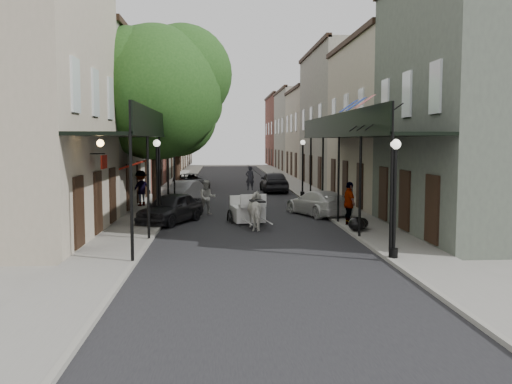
{
  "coord_description": "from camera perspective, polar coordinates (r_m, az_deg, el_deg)",
  "views": [
    {
      "loc": [
        -1.29,
        -19.33,
        3.78
      ],
      "look_at": [
        0.2,
        4.8,
        1.6
      ],
      "focal_mm": 40.0,
      "sensor_mm": 36.0,
      "label": 1
    }
  ],
  "objects": [
    {
      "name": "lamppost_right_near",
      "position": [
        18.23,
        13.69,
        -0.44
      ],
      "size": [
        0.32,
        0.32,
        3.71
      ],
      "color": "black",
      "rests_on": "sidewalk_right"
    },
    {
      "name": "car_left_far",
      "position": [
        44.54,
        -6.49,
        1.05
      ],
      "size": [
        3.38,
        4.87,
        1.23
      ],
      "primitive_type": "imported",
      "rotation": [
        0.0,
        0.0,
        0.33
      ],
      "color": "black",
      "rests_on": "ground"
    },
    {
      "name": "lamppost_right_far",
      "position": [
        37.75,
        4.69,
        2.51
      ],
      "size": [
        0.32,
        0.32,
        3.71
      ],
      "color": "black",
      "rests_on": "sidewalk_right"
    },
    {
      "name": "carriage",
      "position": [
        26.69,
        -1.03,
        -0.75
      ],
      "size": [
        1.85,
        2.54,
        2.67
      ],
      "rotation": [
        0.0,
        0.0,
        0.17
      ],
      "color": "black",
      "rests_on": "ground"
    },
    {
      "name": "pedestrian_walking",
      "position": [
        29.19,
        -4.9,
        -0.55
      ],
      "size": [
        0.92,
        0.75,
        1.78
      ],
      "primitive_type": "imported",
      "rotation": [
        0.0,
        0.0,
        0.09
      ],
      "color": "beige",
      "rests_on": "ground"
    },
    {
      "name": "building_row_right",
      "position": [
        50.33,
        7.86,
        6.78
      ],
      "size": [
        5.0,
        80.0,
        10.5
      ],
      "primitive_type": "cube",
      "color": "gray",
      "rests_on": "ground"
    },
    {
      "name": "car_left_near",
      "position": [
        26.37,
        -8.53,
        -1.6
      ],
      "size": [
        3.21,
        4.46,
        1.41
      ],
      "primitive_type": "imported",
      "rotation": [
        0.0,
        0.0,
        -0.42
      ],
      "color": "black",
      "rests_on": "ground"
    },
    {
      "name": "building_row_left",
      "position": [
        49.89,
        -12.03,
        6.73
      ],
      "size": [
        5.0,
        80.0,
        10.5
      ],
      "primitive_type": "cube",
      "color": "#B0A28D",
      "rests_on": "ground"
    },
    {
      "name": "tree_near",
      "position": [
        29.77,
        -9.27,
        10.31
      ],
      "size": [
        7.31,
        6.8,
        9.63
      ],
      "color": "#382619",
      "rests_on": "sidewalk_left"
    },
    {
      "name": "car_left_mid",
      "position": [
        35.64,
        -7.23,
        0.07
      ],
      "size": [
        2.52,
        4.14,
        1.29
      ],
      "primitive_type": "imported",
      "rotation": [
        0.0,
        0.0,
        -0.32
      ],
      "color": "#A9A9AE",
      "rests_on": "ground"
    },
    {
      "name": "trash_bags",
      "position": [
        23.71,
        10.2,
        -3.15
      ],
      "size": [
        0.94,
        1.09,
        0.58
      ],
      "color": "black",
      "rests_on": "sidewalk_right"
    },
    {
      "name": "sidewalk_right",
      "position": [
        40.0,
        5.54,
        -0.21
      ],
      "size": [
        2.2,
        90.0,
        0.12
      ],
      "primitive_type": "cube",
      "color": "gray",
      "rests_on": "ground"
    },
    {
      "name": "car_right_near",
      "position": [
        28.91,
        6.23,
        -1.11
      ],
      "size": [
        3.22,
        4.78,
        1.29
      ],
      "primitive_type": "imported",
      "rotation": [
        0.0,
        0.0,
        3.49
      ],
      "color": "silver",
      "rests_on": "ground"
    },
    {
      "name": "horse",
      "position": [
        24.3,
        0.2,
        -1.9
      ],
      "size": [
        1.16,
        2.0,
        1.59
      ],
      "primitive_type": "imported",
      "rotation": [
        0.0,
        0.0,
        3.31
      ],
      "color": "white",
      "rests_on": "ground"
    },
    {
      "name": "lamppost_left",
      "position": [
        25.54,
        -9.84,
        1.19
      ],
      "size": [
        0.32,
        0.32,
        3.71
      ],
      "color": "black",
      "rests_on": "sidewalk_left"
    },
    {
      "name": "gallery_right",
      "position": [
        27.0,
        9.53,
        5.66
      ],
      "size": [
        2.2,
        18.05,
        4.88
      ],
      "color": "black",
      "rests_on": "sidewalk_right"
    },
    {
      "name": "pedestrian_sidewalk_left",
      "position": [
        32.74,
        -11.43,
        0.38
      ],
      "size": [
        1.46,
        1.39,
        1.98
      ],
      "primitive_type": "imported",
      "rotation": [
        0.0,
        0.0,
        3.84
      ],
      "color": "gray",
      "rests_on": "sidewalk_left"
    },
    {
      "name": "tree_far",
      "position": [
        43.65,
        -7.47,
        7.81
      ],
      "size": [
        6.45,
        6.0,
        8.61
      ],
      "color": "#382619",
      "rests_on": "sidewalk_left"
    },
    {
      "name": "gallery_left",
      "position": [
        26.54,
        -11.16,
        5.65
      ],
      "size": [
        2.2,
        18.05,
        4.88
      ],
      "color": "black",
      "rests_on": "sidewalk_left"
    },
    {
      "name": "car_right_far",
      "position": [
        41.85,
        1.82,
        1.04
      ],
      "size": [
        1.93,
        4.63,
        1.57
      ],
      "primitive_type": "imported",
      "rotation": [
        0.0,
        0.0,
        3.16
      ],
      "color": "black",
      "rests_on": "ground"
    },
    {
      "name": "pedestrian_sidewalk_right",
      "position": [
        25.0,
        9.33,
        -1.15
      ],
      "size": [
        0.61,
        1.16,
        1.89
      ],
      "primitive_type": "imported",
      "rotation": [
        0.0,
        0.0,
        1.71
      ],
      "color": "gray",
      "rests_on": "sidewalk_right"
    },
    {
      "name": "ground",
      "position": [
        19.73,
        0.28,
        -5.89
      ],
      "size": [
        140.0,
        140.0,
        0.0
      ],
      "primitive_type": "plane",
      "color": "gray",
      "rests_on": "ground"
    },
    {
      "name": "road",
      "position": [
        39.53,
        -1.64,
        -0.33
      ],
      "size": [
        8.0,
        90.0,
        0.01
      ],
      "primitive_type": "cube",
      "color": "black",
      "rests_on": "ground"
    },
    {
      "name": "sidewalk_left",
      "position": [
        39.67,
        -8.88,
        -0.29
      ],
      "size": [
        2.2,
        90.0,
        0.12
      ],
      "primitive_type": "cube",
      "color": "gray",
      "rests_on": "ground"
    }
  ]
}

